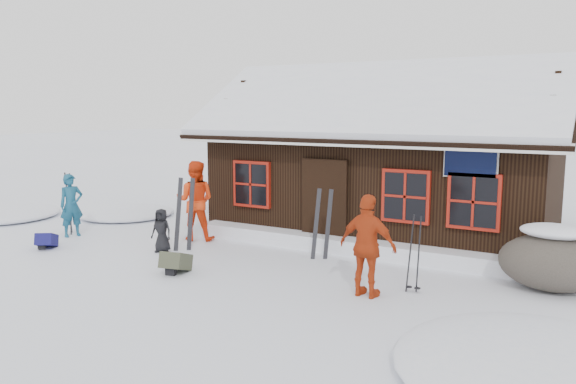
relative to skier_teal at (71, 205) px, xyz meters
name	(u,v)px	position (x,y,z in m)	size (l,w,h in m)	color
ground	(231,268)	(5.13, -0.34, -0.79)	(120.00, 120.00, 0.00)	white
mountain_hut	(388,171)	(6.63, 4.64, 0.79)	(8.90, 6.09, 4.42)	black
snow_drift	(345,245)	(6.63, 1.91, -0.61)	(7.60, 0.60, 0.35)	white
snow_mounds	(344,257)	(6.78, 1.53, -0.79)	(20.60, 13.20, 0.48)	white
skier_teal	(71,205)	(0.00, 0.00, 0.00)	(0.58, 0.38, 1.58)	navy
skier_orange_left	(195,201)	(2.94, 1.24, 0.18)	(0.95, 0.74, 1.95)	#EE3A10
skier_orange_right	(368,246)	(8.17, -0.62, 0.09)	(1.04, 0.43, 1.77)	#B73712
skier_crouched	(162,230)	(3.04, -0.07, -0.30)	(0.48, 0.31, 0.98)	black
boulder	(552,261)	(10.87, 1.32, -0.25)	(1.82, 1.36, 1.07)	#534C42
ski_pair_left	(184,215)	(3.41, 0.29, 0.02)	(0.48, 0.27, 1.72)	black
ski_pair_mid	(69,204)	(-0.37, 0.24, -0.03)	(0.44, 0.26, 1.61)	black
ski_pair_right	(322,225)	(6.43, 1.16, -0.05)	(0.46, 0.19, 1.57)	black
ski_poles	(414,255)	(8.79, 0.01, -0.12)	(0.25, 0.13, 1.42)	black
backpack_blue	(47,243)	(0.54, -1.17, -0.65)	(0.38, 0.50, 0.27)	#151355
backpack_olive	(176,265)	(4.42, -1.19, -0.63)	(0.44, 0.59, 0.32)	#3E422F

